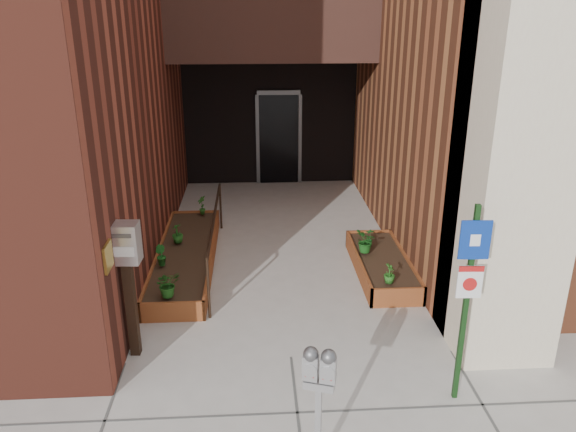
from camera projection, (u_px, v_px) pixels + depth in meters
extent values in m
plane|color=#9E9991|center=(291.00, 357.00, 6.85)|extent=(80.00, 80.00, 0.00)
cube|color=beige|center=(513.00, 176.00, 6.41)|extent=(1.10, 1.20, 4.40)
cube|color=black|center=(271.00, 6.00, 11.04)|extent=(4.20, 2.00, 2.00)
cube|color=black|center=(270.00, 119.00, 13.23)|extent=(4.00, 0.30, 3.00)
cube|color=black|center=(279.00, 140.00, 13.23)|extent=(0.90, 0.06, 2.10)
cube|color=#B79338|center=(108.00, 257.00, 6.01)|extent=(0.04, 0.30, 0.30)
cube|color=brown|center=(172.00, 312.00, 7.56)|extent=(0.90, 0.04, 0.30)
cube|color=brown|center=(196.00, 218.00, 10.89)|extent=(0.90, 0.04, 0.30)
cube|color=brown|center=(160.00, 257.00, 9.20)|extent=(0.04, 3.60, 0.30)
cube|color=brown|center=(212.00, 256.00, 9.25)|extent=(0.04, 3.60, 0.30)
cube|color=black|center=(186.00, 258.00, 9.23)|extent=(0.82, 3.52, 0.26)
cube|color=brown|center=(398.00, 298.00, 7.93)|extent=(0.80, 0.04, 0.30)
cube|color=brown|center=(368.00, 238.00, 9.95)|extent=(0.80, 0.04, 0.30)
cube|color=brown|center=(358.00, 265.00, 8.92)|extent=(0.04, 2.20, 0.30)
cube|color=brown|center=(405.00, 264.00, 8.96)|extent=(0.04, 2.20, 0.30)
cube|color=black|center=(382.00, 266.00, 8.95)|extent=(0.72, 2.12, 0.26)
cylinder|color=black|center=(208.00, 288.00, 7.56)|extent=(0.04, 0.04, 0.90)
cylinder|color=black|center=(221.00, 206.00, 10.64)|extent=(0.04, 0.04, 0.90)
cylinder|color=black|center=(214.00, 216.00, 8.95)|extent=(0.04, 3.30, 0.04)
cube|color=#A0A0A2|center=(318.00, 430.00, 5.04)|extent=(0.07, 0.07, 0.91)
cube|color=#A0A0A2|center=(319.00, 385.00, 4.87)|extent=(0.29, 0.19, 0.07)
cube|color=#A0A0A2|center=(311.00, 367.00, 4.83)|extent=(0.16, 0.13, 0.24)
sphere|color=#59595B|center=(311.00, 354.00, 4.78)|extent=(0.13, 0.13, 0.13)
cube|color=white|center=(310.00, 369.00, 4.78)|extent=(0.08, 0.03, 0.05)
cube|color=#B21414|center=(309.00, 376.00, 4.81)|extent=(0.08, 0.03, 0.03)
cube|color=#A0A0A2|center=(328.00, 370.00, 4.80)|extent=(0.16, 0.13, 0.24)
sphere|color=#59595B|center=(329.00, 357.00, 4.75)|extent=(0.13, 0.13, 0.13)
cube|color=white|center=(327.00, 372.00, 4.75)|extent=(0.08, 0.03, 0.05)
cube|color=#B21414|center=(327.00, 379.00, 4.77)|extent=(0.08, 0.03, 0.03)
cube|color=#143413|center=(465.00, 307.00, 5.76)|extent=(0.05, 0.05, 2.24)
cube|color=navy|center=(475.00, 240.00, 5.47)|extent=(0.31, 0.04, 0.41)
cube|color=white|center=(475.00, 240.00, 5.46)|extent=(0.10, 0.02, 0.12)
cube|color=white|center=(470.00, 282.00, 5.63)|extent=(0.26, 0.03, 0.36)
cube|color=#B21414|center=(472.00, 269.00, 5.57)|extent=(0.25, 0.02, 0.06)
cylinder|color=#B21414|center=(470.00, 284.00, 5.62)|extent=(0.14, 0.02, 0.14)
cube|color=black|center=(132.00, 308.00, 6.71)|extent=(0.12, 0.12, 1.26)
cube|color=silver|center=(124.00, 243.00, 6.41)|extent=(0.36, 0.27, 0.48)
cube|color=#59595B|center=(120.00, 236.00, 6.24)|extent=(0.25, 0.03, 0.05)
cube|color=white|center=(122.00, 252.00, 6.30)|extent=(0.27, 0.03, 0.11)
imported|color=#1D5217|center=(168.00, 284.00, 7.61)|extent=(0.44, 0.44, 0.36)
imported|color=#185418|center=(161.00, 255.00, 8.53)|extent=(0.25, 0.25, 0.32)
imported|color=#1E5618|center=(177.00, 233.00, 9.35)|extent=(0.26, 0.26, 0.33)
imported|color=#26621C|center=(202.00, 205.00, 10.61)|extent=(0.25, 0.25, 0.36)
imported|color=#235D1A|center=(390.00, 273.00, 7.99)|extent=(0.20, 0.20, 0.29)
imported|color=#1C6322|center=(370.00, 237.00, 9.26)|extent=(0.16, 0.16, 0.29)
imported|color=#185317|center=(365.00, 242.00, 8.96)|extent=(0.42, 0.42, 0.37)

